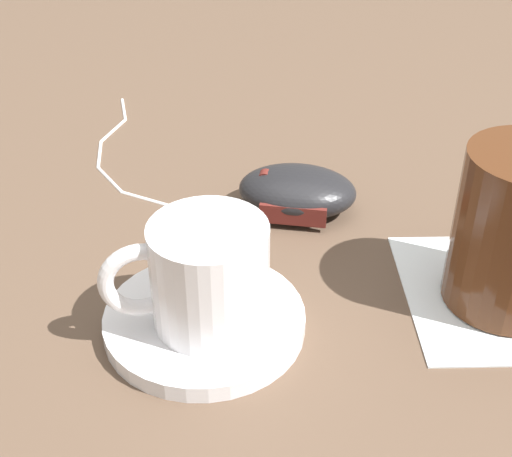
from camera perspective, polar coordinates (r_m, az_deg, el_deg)
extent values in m
plane|color=brown|center=(0.54, 8.32, -2.82)|extent=(3.00, 3.00, 0.00)
cylinder|color=white|center=(0.47, -4.13, -7.36)|extent=(0.13, 0.13, 0.01)
cylinder|color=white|center=(0.44, -3.72, -3.74)|extent=(0.07, 0.07, 0.07)
torus|color=white|center=(0.44, -9.20, -4.11)|extent=(0.03, 0.05, 0.05)
ellipsoid|color=black|center=(0.58, 3.32, 3.04)|extent=(0.07, 0.10, 0.04)
cylinder|color=#591E19|center=(0.58, 0.76, 4.10)|extent=(0.01, 0.01, 0.01)
cube|color=#591E19|center=(0.56, 2.95, 1.05)|extent=(0.01, 0.05, 0.02)
cube|color=#591E19|center=(0.61, 3.63, 4.13)|extent=(0.01, 0.05, 0.02)
cylinder|color=white|center=(0.60, -4.18, 1.97)|extent=(0.01, 0.05, 0.00)
cylinder|color=white|center=(0.61, -8.72, 2.42)|extent=(0.02, 0.05, 0.00)
cylinder|color=white|center=(0.65, -11.64, 3.95)|extent=(0.04, 0.04, 0.00)
cylinder|color=white|center=(0.69, -12.43, 5.91)|extent=(0.05, 0.02, 0.00)
cylinder|color=white|center=(0.73, -11.35, 7.79)|extent=(0.05, 0.01, 0.00)
cylinder|color=white|center=(0.78, -10.55, 9.43)|extent=(0.05, 0.02, 0.00)
sphere|color=white|center=(0.60, -1.69, 2.10)|extent=(0.00, 0.00, 0.00)
sphere|color=white|center=(0.60, -6.67, 1.84)|extent=(0.00, 0.00, 0.00)
sphere|color=white|center=(0.63, -10.69, 2.97)|extent=(0.00, 0.00, 0.00)
sphere|color=white|center=(0.67, -12.54, 4.87)|extent=(0.00, 0.00, 0.00)
sphere|color=white|center=(0.71, -12.32, 6.89)|extent=(0.00, 0.00, 0.00)
sphere|color=white|center=(0.76, -10.43, 8.64)|extent=(0.00, 0.00, 0.00)
sphere|color=white|center=(0.80, -10.67, 10.18)|extent=(0.00, 0.00, 0.00)
cube|color=white|center=(0.53, 19.33, -4.91)|extent=(0.16, 0.16, 0.00)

